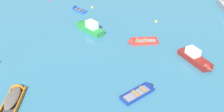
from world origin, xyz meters
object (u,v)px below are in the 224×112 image
Objects in this scene: motor_launch_maroon_back_row_left at (197,59)px; mooring_buoy_trailing at (49,1)px; mooring_buoy_near_foreground at (156,22)px; rowboat_deep_blue_midfield_left at (146,89)px; rowboat_blue_outer_left at (76,9)px; rowboat_orange_far_left at (15,94)px; rowboat_red_back_row_center at (136,42)px; mooring_buoy_between_boats_left at (92,7)px; motor_launch_green_cluster_inner at (89,27)px.

motor_launch_maroon_back_row_left is 15.27× the size of mooring_buoy_trailing.
motor_launch_maroon_back_row_left is 11.66× the size of mooring_buoy_near_foreground.
rowboat_blue_outer_left is at bearing 118.67° from rowboat_deep_blue_midfield_left.
rowboat_orange_far_left reaches higher than mooring_buoy_trailing.
rowboat_orange_far_left is at bearing -82.81° from mooring_buoy_trailing.
rowboat_orange_far_left is 24.07m from mooring_buoy_near_foreground.
rowboat_red_back_row_center is at bearing 43.02° from rowboat_orange_far_left.
rowboat_orange_far_left reaches higher than rowboat_deep_blue_midfield_left.
mooring_buoy_between_boats_left is at bearing 20.12° from rowboat_blue_outer_left.
motor_launch_green_cluster_inner is 1.05× the size of rowboat_orange_far_left.
motor_launch_maroon_back_row_left reaches higher than rowboat_orange_far_left.
mooring_buoy_between_boats_left is at bearing 93.65° from motor_launch_green_cluster_inner.
rowboat_deep_blue_midfield_left is (0.97, -9.71, -0.01)m from rowboat_red_back_row_center.
motor_launch_maroon_back_row_left is at bearing -27.57° from motor_launch_green_cluster_inner.
rowboat_blue_outer_left is (-17.38, 14.66, -0.37)m from motor_launch_maroon_back_row_left.
rowboat_red_back_row_center is 14.44m from rowboat_blue_outer_left.
mooring_buoy_near_foreground is (10.11, 3.47, -0.56)m from motor_launch_green_cluster_inner.
motor_launch_maroon_back_row_left is 1.11× the size of rowboat_orange_far_left.
motor_launch_green_cluster_inner reaches higher than rowboat_red_back_row_center.
rowboat_orange_far_left is 13.55m from rowboat_deep_blue_midfield_left.
motor_launch_green_cluster_inner is 0.94× the size of motor_launch_maroon_back_row_left.
mooring_buoy_trailing is (-16.59, 23.32, -0.18)m from rowboat_deep_blue_midfield_left.
mooring_buoy_near_foreground reaches higher than mooring_buoy_between_boats_left.
rowboat_red_back_row_center reaches higher than mooring_buoy_trailing.
rowboat_red_back_row_center is at bearing -116.15° from mooring_buoy_near_foreground.
mooring_buoy_trailing is at bearing 164.76° from mooring_buoy_between_boats_left.
rowboat_orange_far_left is at bearing -110.71° from motor_launch_green_cluster_inner.
rowboat_deep_blue_midfield_left reaches higher than mooring_buoy_trailing.
rowboat_blue_outer_left is 6.46m from mooring_buoy_trailing.
motor_launch_green_cluster_inner is 1.19× the size of rowboat_deep_blue_midfield_left.
rowboat_red_back_row_center is at bearing 149.92° from motor_launch_maroon_back_row_left.
motor_launch_maroon_back_row_left is at bearing -69.35° from mooring_buoy_near_foreground.
rowboat_deep_blue_midfield_left is (7.83, -12.87, -0.38)m from motor_launch_green_cluster_inner.
motor_launch_maroon_back_row_left is at bearing -46.67° from mooring_buoy_between_boats_left.
mooring_buoy_trailing is (-5.60, 3.21, -0.14)m from rowboat_blue_outer_left.
mooring_buoy_near_foreground is (18.88, -6.98, 0.00)m from mooring_buoy_trailing.
motor_launch_maroon_back_row_left reaches higher than mooring_buoy_between_boats_left.
rowboat_red_back_row_center is at bearing -24.73° from motor_launch_green_cluster_inner.
mooring_buoy_near_foreground is at bearing 49.28° from rowboat_orange_far_left.
motor_launch_green_cluster_inner is at bearing -66.36° from rowboat_blue_outer_left.
rowboat_blue_outer_left is (-3.17, 7.24, -0.41)m from motor_launch_green_cluster_inner.
mooring_buoy_trailing is at bearing 129.99° from motor_launch_green_cluster_inner.
rowboat_orange_far_left is at bearing -96.27° from rowboat_blue_outer_left.
rowboat_red_back_row_center is 9.81× the size of mooring_buoy_near_foreground.
rowboat_red_back_row_center is at bearing 95.68° from rowboat_deep_blue_midfield_left.
rowboat_blue_outer_left is 13.81m from mooring_buoy_near_foreground.
rowboat_orange_far_left reaches higher than mooring_buoy_near_foreground.
motor_launch_green_cluster_inner reaches higher than rowboat_orange_far_left.
motor_launch_green_cluster_inner reaches higher than motor_launch_maroon_back_row_left.
motor_launch_green_cluster_inner is 15.79m from rowboat_orange_far_left.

